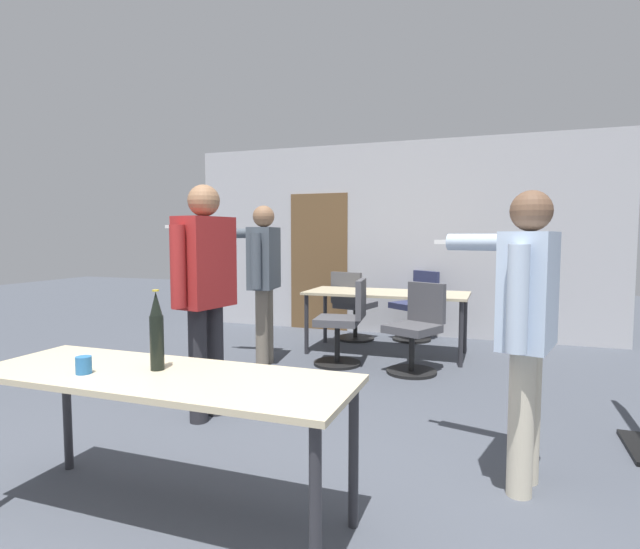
# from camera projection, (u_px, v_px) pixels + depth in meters

# --- Properties ---
(back_wall) EXTENTS (6.13, 0.12, 2.75)m
(back_wall) POSITION_uv_depth(u_px,v_px,m) (390.00, 239.00, 7.20)
(back_wall) COLOR #BCBCC1
(back_wall) RESTS_ON ground_plane
(conference_table_near) EXTENTS (1.93, 0.66, 0.75)m
(conference_table_near) POSITION_uv_depth(u_px,v_px,m) (162.00, 388.00, 2.45)
(conference_table_near) COLOR #C6B793
(conference_table_near) RESTS_ON ground_plane
(conference_table_far) EXTENTS (1.91, 0.80, 0.75)m
(conference_table_far) POSITION_uv_depth(u_px,v_px,m) (386.00, 297.00, 5.97)
(conference_table_far) COLOR #C6B793
(conference_table_far) RESTS_ON ground_plane
(person_left_plaid) EXTENTS (0.73, 0.77, 1.67)m
(person_left_plaid) POSITION_uv_depth(u_px,v_px,m) (525.00, 312.00, 2.75)
(person_left_plaid) COLOR beige
(person_left_plaid) RESTS_ON ground_plane
(person_right_polo) EXTENTS (0.86, 0.66, 1.75)m
(person_right_polo) POSITION_uv_depth(u_px,v_px,m) (263.00, 270.00, 5.43)
(person_right_polo) COLOR slate
(person_right_polo) RESTS_ON ground_plane
(person_near_casual) EXTENTS (0.80, 0.76, 1.81)m
(person_near_casual) POSITION_uv_depth(u_px,v_px,m) (204.00, 279.00, 3.83)
(person_near_casual) COLOR #28282D
(person_near_casual) RESTS_ON ground_plane
(office_chair_far_left) EXTENTS (0.63, 0.66, 0.92)m
(office_chair_far_left) POSITION_uv_depth(u_px,v_px,m) (416.00, 331.00, 5.19)
(office_chair_far_left) COLOR black
(office_chair_far_left) RESTS_ON ground_plane
(office_chair_near_pushed) EXTENTS (0.55, 0.61, 0.94)m
(office_chair_near_pushed) POSITION_uv_depth(u_px,v_px,m) (353.00, 308.00, 6.75)
(office_chair_near_pushed) COLOR black
(office_chair_near_pushed) RESTS_ON ground_plane
(office_chair_mid_tucked) EXTENTS (0.58, 0.52, 0.95)m
(office_chair_mid_tucked) POSITION_uv_depth(u_px,v_px,m) (344.00, 325.00, 5.46)
(office_chair_mid_tucked) COLOR black
(office_chair_mid_tucked) RESTS_ON ground_plane
(office_chair_far_right) EXTENTS (0.67, 0.68, 0.93)m
(office_chair_far_right) POSITION_uv_depth(u_px,v_px,m) (416.00, 308.00, 6.80)
(office_chair_far_right) COLOR black
(office_chair_far_right) RESTS_ON ground_plane
(beer_bottle) EXTENTS (0.07, 0.07, 0.41)m
(beer_bottle) POSITION_uv_depth(u_px,v_px,m) (157.00, 332.00, 2.49)
(beer_bottle) COLOR black
(beer_bottle) RESTS_ON conference_table_near
(drink_cup) EXTENTS (0.08, 0.08, 0.09)m
(drink_cup) POSITION_uv_depth(u_px,v_px,m) (84.00, 365.00, 2.43)
(drink_cup) COLOR #2866A3
(drink_cup) RESTS_ON conference_table_near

